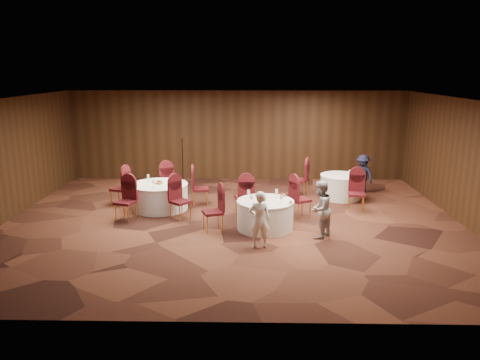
{
  "coord_description": "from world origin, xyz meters",
  "views": [
    {
      "loc": [
        0.45,
        -11.73,
        3.95
      ],
      "look_at": [
        0.2,
        0.2,
        1.1
      ],
      "focal_mm": 35.0,
      "sensor_mm": 36.0,
      "label": 1
    }
  ],
  "objects_px": {
    "table_right": "(341,186)",
    "woman_b": "(320,209)",
    "mic_stand": "(183,171)",
    "man_c": "(363,174)",
    "table_main": "(265,215)",
    "woman_a": "(259,220)",
    "table_left": "(160,196)"
  },
  "relations": [
    {
      "from": "man_c",
      "to": "woman_b",
      "type": "bearing_deg",
      "value": -59.88
    },
    {
      "from": "table_left",
      "to": "table_right",
      "type": "xyz_separation_m",
      "value": [
        5.43,
        1.26,
        0.0
      ]
    },
    {
      "from": "table_main",
      "to": "man_c",
      "type": "bearing_deg",
      "value": 47.99
    },
    {
      "from": "woman_b",
      "to": "man_c",
      "type": "distance_m",
      "value": 4.67
    },
    {
      "from": "table_left",
      "to": "mic_stand",
      "type": "height_order",
      "value": "mic_stand"
    },
    {
      "from": "woman_a",
      "to": "mic_stand",
      "type": "bearing_deg",
      "value": -72.65
    },
    {
      "from": "woman_b",
      "to": "mic_stand",
      "type": "bearing_deg",
      "value": -106.68
    },
    {
      "from": "woman_a",
      "to": "man_c",
      "type": "height_order",
      "value": "woman_a"
    },
    {
      "from": "woman_a",
      "to": "man_c",
      "type": "xyz_separation_m",
      "value": [
        3.45,
        4.9,
        -0.03
      ]
    },
    {
      "from": "table_left",
      "to": "man_c",
      "type": "distance_m",
      "value": 6.56
    },
    {
      "from": "table_right",
      "to": "mic_stand",
      "type": "xyz_separation_m",
      "value": [
        -5.18,
        1.8,
        0.09
      ]
    },
    {
      "from": "man_c",
      "to": "mic_stand",
      "type": "bearing_deg",
      "value": -134.84
    },
    {
      "from": "table_main",
      "to": "woman_b",
      "type": "bearing_deg",
      "value": -24.45
    },
    {
      "from": "table_main",
      "to": "table_left",
      "type": "bearing_deg",
      "value": 150.58
    },
    {
      "from": "table_main",
      "to": "table_left",
      "type": "height_order",
      "value": "same"
    },
    {
      "from": "table_main",
      "to": "mic_stand",
      "type": "xyz_separation_m",
      "value": [
        -2.74,
        4.74,
        0.09
      ]
    },
    {
      "from": "table_main",
      "to": "woman_a",
      "type": "xyz_separation_m",
      "value": [
        -0.17,
        -1.27,
        0.29
      ]
    },
    {
      "from": "table_right",
      "to": "table_main",
      "type": "bearing_deg",
      "value": -129.75
    },
    {
      "from": "mic_stand",
      "to": "woman_a",
      "type": "distance_m",
      "value": 6.53
    },
    {
      "from": "table_right",
      "to": "mic_stand",
      "type": "relative_size",
      "value": 0.8
    },
    {
      "from": "table_right",
      "to": "mic_stand",
      "type": "distance_m",
      "value": 5.48
    },
    {
      "from": "table_right",
      "to": "woman_b",
      "type": "height_order",
      "value": "woman_b"
    },
    {
      "from": "mic_stand",
      "to": "woman_b",
      "type": "xyz_separation_m",
      "value": [
        4.01,
        -5.32,
        0.24
      ]
    },
    {
      "from": "woman_b",
      "to": "table_main",
      "type": "bearing_deg",
      "value": -78.16
    },
    {
      "from": "woman_a",
      "to": "man_c",
      "type": "distance_m",
      "value": 6.0
    },
    {
      "from": "table_left",
      "to": "table_right",
      "type": "bearing_deg",
      "value": 13.05
    },
    {
      "from": "table_left",
      "to": "woman_a",
      "type": "relative_size",
      "value": 1.23
    },
    {
      "from": "table_left",
      "to": "woman_a",
      "type": "xyz_separation_m",
      "value": [
        2.81,
        -2.95,
        0.29
      ]
    },
    {
      "from": "mic_stand",
      "to": "woman_a",
      "type": "height_order",
      "value": "mic_stand"
    },
    {
      "from": "table_left",
      "to": "woman_b",
      "type": "height_order",
      "value": "woman_b"
    },
    {
      "from": "table_right",
      "to": "woman_a",
      "type": "bearing_deg",
      "value": -121.9
    },
    {
      "from": "table_right",
      "to": "man_c",
      "type": "xyz_separation_m",
      "value": [
        0.83,
        0.7,
        0.25
      ]
    }
  ]
}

